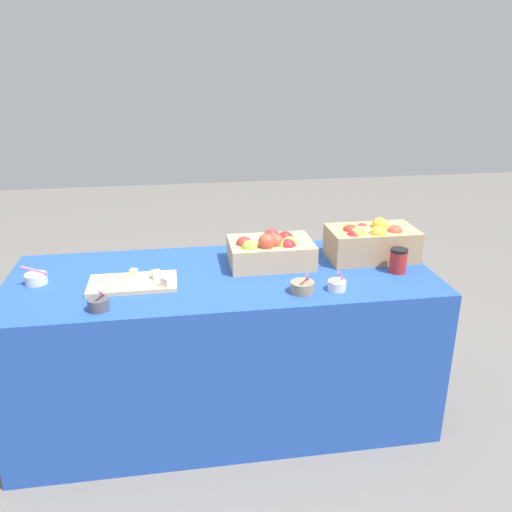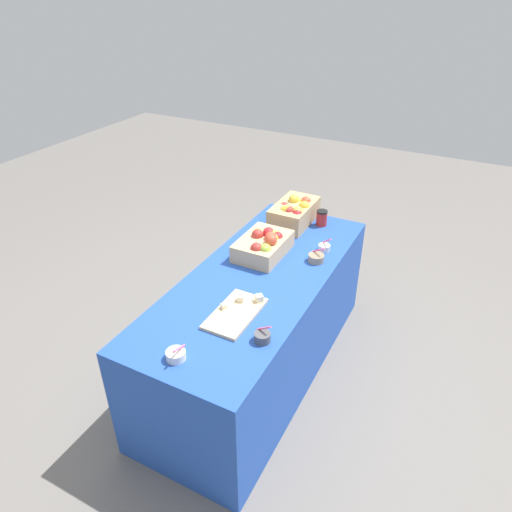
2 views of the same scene
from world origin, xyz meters
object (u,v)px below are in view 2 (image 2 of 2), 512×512
object	(u,v)px
apple_crate_left	(294,212)
sample_bowl_extra	(262,337)
apple_crate_middle	(264,244)
sample_bowl_near	(316,258)
cutting_board_front	(236,312)
sample_bowl_far	(324,247)
coffee_cup	(322,218)
sample_bowl_mid	(176,355)

from	to	relation	value
apple_crate_left	sample_bowl_extra	xyz separation A→B (m)	(-1.23, -0.37, -0.06)
apple_crate_middle	sample_bowl_near	distance (m)	0.34
apple_crate_middle	cutting_board_front	size ratio (longest dim) A/B	1.04
apple_crate_left	sample_bowl_near	world-z (taller)	apple_crate_left
sample_bowl_near	sample_bowl_far	bearing A→B (deg)	0.51
apple_crate_left	sample_bowl_extra	bearing A→B (deg)	-163.38
sample_bowl_far	apple_crate_middle	bearing A→B (deg)	123.62
sample_bowl_near	sample_bowl_far	size ratio (longest dim) A/B	1.00
apple_crate_middle	cutting_board_front	bearing A→B (deg)	-166.94
cutting_board_front	coffee_cup	bearing A→B (deg)	-1.83
cutting_board_front	coffee_cup	xyz separation A→B (m)	(1.17, -0.04, 0.05)
cutting_board_front	sample_bowl_far	xyz separation A→B (m)	(0.84, -0.18, 0.01)
sample_bowl_mid	cutting_board_front	bearing A→B (deg)	-11.35
sample_bowl_mid	apple_crate_middle	bearing A→B (deg)	3.32
cutting_board_front	sample_bowl_mid	world-z (taller)	sample_bowl_mid
apple_crate_middle	sample_bowl_near	bearing A→B (deg)	-78.42
sample_bowl_near	coffee_cup	distance (m)	0.50
sample_bowl_far	cutting_board_front	bearing A→B (deg)	167.85
apple_crate_left	sample_bowl_mid	distance (m)	1.53
apple_crate_left	apple_crate_middle	distance (m)	0.48
apple_crate_middle	sample_bowl_mid	bearing A→B (deg)	-176.68
sample_bowl_near	sample_bowl_far	world-z (taller)	same
apple_crate_left	sample_bowl_mid	xyz separation A→B (m)	(-1.52, -0.06, -0.07)
sample_bowl_mid	sample_bowl_extra	size ratio (longest dim) A/B	1.05
sample_bowl_far	sample_bowl_extra	distance (m)	0.97
apple_crate_middle	sample_bowl_far	distance (m)	0.39
apple_crate_middle	cutting_board_front	world-z (taller)	apple_crate_middle
apple_crate_left	apple_crate_middle	world-z (taller)	apple_crate_left
sample_bowl_near	sample_bowl_mid	bearing A→B (deg)	166.50
sample_bowl_far	sample_bowl_extra	bearing A→B (deg)	-177.82
apple_crate_middle	sample_bowl_mid	distance (m)	1.05
sample_bowl_extra	coffee_cup	world-z (taller)	coffee_cup
cutting_board_front	sample_bowl_far	size ratio (longest dim) A/B	3.65
apple_crate_middle	sample_bowl_mid	xyz separation A→B (m)	(-1.04, -0.06, -0.05)
cutting_board_front	sample_bowl_far	distance (m)	0.86
cutting_board_front	sample_bowl_near	distance (m)	0.72
sample_bowl_near	cutting_board_front	bearing A→B (deg)	165.22
apple_crate_left	apple_crate_middle	xyz separation A→B (m)	(-0.48, -0.00, -0.02)
cutting_board_front	sample_bowl_extra	xyz separation A→B (m)	(-0.12, -0.22, 0.01)
apple_crate_middle	cutting_board_front	distance (m)	0.64
sample_bowl_near	sample_bowl_mid	world-z (taller)	sample_bowl_near
apple_crate_middle	sample_bowl_extra	xyz separation A→B (m)	(-0.75, -0.36, -0.05)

